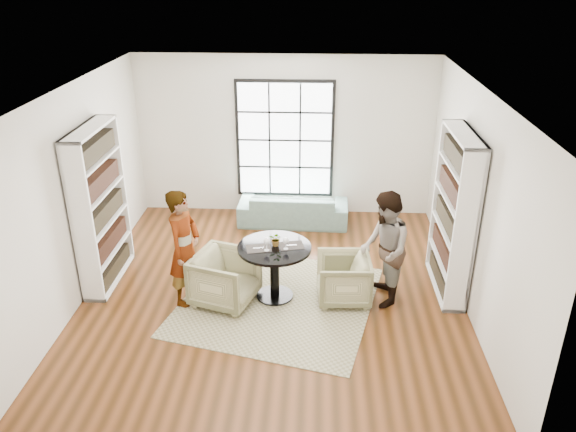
# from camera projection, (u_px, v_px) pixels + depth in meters

# --- Properties ---
(ground) EXTENTS (6.00, 6.00, 0.00)m
(ground) POSITION_uv_depth(u_px,v_px,m) (274.00, 293.00, 8.32)
(ground) COLOR brown
(room_shell) EXTENTS (6.00, 6.01, 6.00)m
(room_shell) POSITION_uv_depth(u_px,v_px,m) (276.00, 201.00, 8.29)
(room_shell) COLOR silver
(room_shell) RESTS_ON ground
(rug) EXTENTS (3.21, 3.21, 0.01)m
(rug) POSITION_uv_depth(u_px,v_px,m) (278.00, 301.00, 8.12)
(rug) COLOR tan
(rug) RESTS_ON ground
(pedestal_table) EXTENTS (1.05, 1.05, 0.83)m
(pedestal_table) POSITION_uv_depth(u_px,v_px,m) (275.00, 261.00, 7.97)
(pedestal_table) COLOR black
(pedestal_table) RESTS_ON ground
(sofa) EXTENTS (2.03, 0.84, 0.59)m
(sofa) POSITION_uv_depth(u_px,v_px,m) (293.00, 208.00, 10.41)
(sofa) COLOR gray
(sofa) RESTS_ON ground
(armchair_left) EXTENTS (1.05, 1.03, 0.76)m
(armchair_left) POSITION_uv_depth(u_px,v_px,m) (225.00, 278.00, 7.96)
(armchair_left) COLOR tan
(armchair_left) RESTS_ON ground
(armchair_right) EXTENTS (0.79, 0.77, 0.69)m
(armchair_right) POSITION_uv_depth(u_px,v_px,m) (343.00, 279.00, 8.02)
(armchair_right) COLOR tan
(armchair_right) RESTS_ON ground
(person_left) EXTENTS (0.56, 0.71, 1.71)m
(person_left) POSITION_uv_depth(u_px,v_px,m) (184.00, 248.00, 7.79)
(person_left) COLOR gray
(person_left) RESTS_ON ground
(person_right) EXTENTS (0.68, 0.85, 1.67)m
(person_right) POSITION_uv_depth(u_px,v_px,m) (384.00, 249.00, 7.79)
(person_right) COLOR gray
(person_right) RESTS_ON ground
(placemat_left) EXTENTS (0.39, 0.33, 0.01)m
(placemat_left) POSITION_uv_depth(u_px,v_px,m) (259.00, 248.00, 7.82)
(placemat_left) COLOR black
(placemat_left) RESTS_ON pedestal_table
(placemat_right) EXTENTS (0.39, 0.33, 0.01)m
(placemat_right) POSITION_uv_depth(u_px,v_px,m) (291.00, 246.00, 7.90)
(placemat_right) COLOR black
(placemat_right) RESTS_ON pedestal_table
(cutlery_left) EXTENTS (0.19, 0.25, 0.01)m
(cutlery_left) POSITION_uv_depth(u_px,v_px,m) (258.00, 248.00, 7.82)
(cutlery_left) COLOR silver
(cutlery_left) RESTS_ON placemat_left
(cutlery_right) EXTENTS (0.19, 0.25, 0.01)m
(cutlery_right) POSITION_uv_depth(u_px,v_px,m) (291.00, 245.00, 7.89)
(cutlery_right) COLOR silver
(cutlery_right) RESTS_ON placemat_right
(wine_glass_left) EXTENTS (0.09, 0.09, 0.19)m
(wine_glass_left) POSITION_uv_depth(u_px,v_px,m) (267.00, 242.00, 7.71)
(wine_glass_left) COLOR silver
(wine_glass_left) RESTS_ON pedestal_table
(wine_glass_right) EXTENTS (0.08, 0.08, 0.18)m
(wine_glass_right) POSITION_uv_depth(u_px,v_px,m) (286.00, 241.00, 7.75)
(wine_glass_right) COLOR silver
(wine_glass_right) RESTS_ON pedestal_table
(flower_centerpiece) EXTENTS (0.22, 0.21, 0.20)m
(flower_centerpiece) POSITION_uv_depth(u_px,v_px,m) (276.00, 239.00, 7.86)
(flower_centerpiece) COLOR gray
(flower_centerpiece) RESTS_ON pedestal_table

